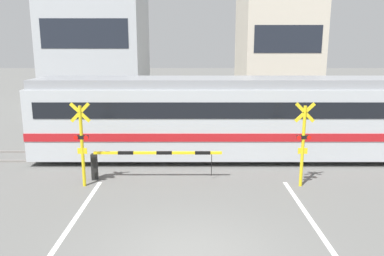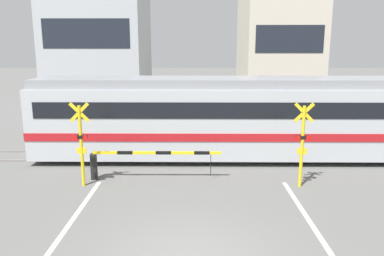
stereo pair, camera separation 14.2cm
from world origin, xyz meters
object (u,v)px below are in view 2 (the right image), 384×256
(crossing_signal_right, at_px, (302,141))
(commuter_train, at_px, (288,116))
(crossing_barrier_far, at_px, (234,125))
(crossing_barrier_near, at_px, (132,159))
(pedestrian, at_px, (181,114))
(crossing_signal_left, at_px, (81,141))

(crossing_signal_right, bearing_deg, commuter_train, 84.16)
(crossing_signal_right, bearing_deg, crossing_barrier_far, 103.64)
(commuter_train, relative_size, crossing_barrier_near, 4.57)
(crossing_barrier_near, height_order, pedestrian, pedestrian)
(commuter_train, distance_m, crossing_signal_left, 8.57)
(crossing_barrier_near, height_order, crossing_barrier_far, same)
(commuter_train, bearing_deg, crossing_barrier_far, 121.96)
(commuter_train, xyz_separation_m, crossing_barrier_far, (-1.96, 3.15, -1.06))
(commuter_train, xyz_separation_m, pedestrian, (-4.77, 5.47, -0.88))
(crossing_barrier_far, distance_m, crossing_signal_left, 8.89)
(crossing_barrier_far, distance_m, pedestrian, 3.65)
(crossing_barrier_far, bearing_deg, crossing_signal_right, -76.36)
(commuter_train, height_order, pedestrian, commuter_train)
(crossing_signal_right, height_order, pedestrian, crossing_signal_right)
(crossing_barrier_near, xyz_separation_m, crossing_signal_left, (-1.61, -0.64, 0.82))
(commuter_train, relative_size, crossing_barrier_far, 4.57)
(crossing_signal_left, bearing_deg, crossing_barrier_far, 48.50)
(commuter_train, height_order, crossing_barrier_near, commuter_train)
(crossing_barrier_near, distance_m, crossing_signal_right, 5.96)
(crossing_barrier_far, height_order, pedestrian, pedestrian)
(crossing_signal_right, xyz_separation_m, pedestrian, (-4.41, 8.95, -0.64))
(crossing_barrier_far, xyz_separation_m, pedestrian, (-2.80, 2.32, 0.18))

